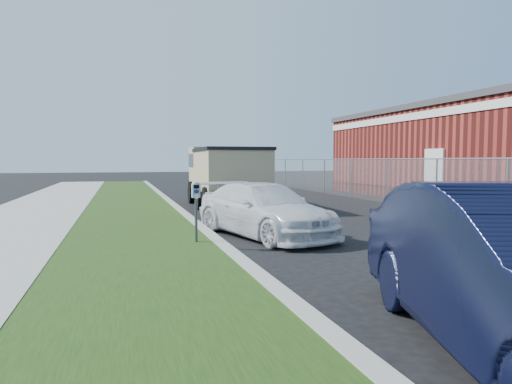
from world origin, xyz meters
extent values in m
plane|color=black|center=(0.00, 0.00, 0.00)|extent=(120.00, 120.00, 0.00)
cube|color=gray|center=(-2.60, 2.00, 0.07)|extent=(0.25, 50.00, 0.15)
cube|color=#17360E|center=(-4.20, 2.00, 0.07)|extent=(3.00, 50.00, 0.13)
plane|color=slate|center=(6.00, 7.00, 0.90)|extent=(0.00, 30.00, 30.00)
cylinder|color=gray|center=(6.00, 7.00, 1.80)|extent=(0.04, 30.00, 0.04)
cylinder|color=gray|center=(6.00, 1.00, 0.90)|extent=(0.06, 0.06, 1.80)
cylinder|color=gray|center=(6.00, 4.00, 0.90)|extent=(0.06, 0.06, 1.80)
cylinder|color=gray|center=(6.00, 7.00, 0.90)|extent=(0.06, 0.06, 1.80)
cylinder|color=gray|center=(6.00, 10.00, 0.90)|extent=(0.06, 0.06, 1.80)
cylinder|color=gray|center=(6.00, 13.00, 0.90)|extent=(0.06, 0.06, 1.80)
cylinder|color=gray|center=(6.00, 16.00, 0.90)|extent=(0.06, 0.06, 1.80)
cylinder|color=gray|center=(6.00, 19.00, 0.90)|extent=(0.06, 0.06, 1.80)
cylinder|color=gray|center=(6.00, 22.00, 0.90)|extent=(0.06, 0.06, 1.80)
cube|color=maroon|center=(12.00, 8.00, 2.00)|extent=(9.00, 14.00, 4.00)
cube|color=#38383A|center=(12.00, 8.00, 4.05)|extent=(9.20, 14.20, 0.25)
cube|color=silver|center=(7.48, 8.00, 3.60)|extent=(0.06, 14.00, 0.30)
cube|color=silver|center=(7.45, 6.00, 1.10)|extent=(0.08, 1.10, 2.20)
cylinder|color=#3F4247|center=(-3.03, -0.32, 0.55)|extent=(0.06, 0.06, 0.88)
cube|color=gray|center=(-3.03, -0.32, 1.14)|extent=(0.16, 0.11, 0.26)
ellipsoid|color=gray|center=(-3.03, -0.32, 1.27)|extent=(0.17, 0.12, 0.10)
cube|color=black|center=(-3.03, -0.37, 1.23)|extent=(0.11, 0.01, 0.07)
cube|color=navy|center=(-3.03, -0.37, 1.13)|extent=(0.10, 0.01, 0.06)
cylinder|color=silver|center=(-3.03, -0.37, 1.04)|extent=(0.10, 0.01, 0.10)
cube|color=#3F4247|center=(-3.03, -0.37, 1.16)|extent=(0.04, 0.01, 0.04)
imported|color=white|center=(-1.29, 0.78, 0.61)|extent=(2.83, 4.52, 1.22)
cube|color=black|center=(-0.69, 7.19, 0.65)|extent=(2.14, 5.77, 0.31)
cube|color=#9B8564|center=(-0.63, 9.25, 1.38)|extent=(2.14, 1.67, 1.78)
cube|color=black|center=(-0.63, 9.25, 1.74)|extent=(2.17, 1.69, 0.54)
cube|color=#9B8564|center=(-0.71, 6.48, 1.38)|extent=(2.26, 3.81, 1.43)
cube|color=black|center=(-0.71, 6.48, 2.12)|extent=(2.35, 3.90, 0.11)
cube|color=black|center=(-0.60, 10.09, 0.58)|extent=(2.14, 0.20, 0.27)
cylinder|color=black|center=(-1.65, 9.19, 0.45)|extent=(0.31, 0.90, 0.89)
cylinder|color=black|center=(0.40, 9.12, 0.45)|extent=(0.31, 0.90, 0.89)
cylinder|color=black|center=(-1.73, 6.78, 0.45)|extent=(0.31, 0.90, 0.89)
cylinder|color=black|center=(0.32, 6.72, 0.45)|extent=(0.31, 0.90, 0.89)
cylinder|color=black|center=(-1.78, 5.18, 0.45)|extent=(0.31, 0.90, 0.89)
cylinder|color=black|center=(0.27, 5.11, 0.45)|extent=(0.31, 0.90, 0.89)
camera|label=1|loc=(-4.47, -9.25, 1.75)|focal=32.00mm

